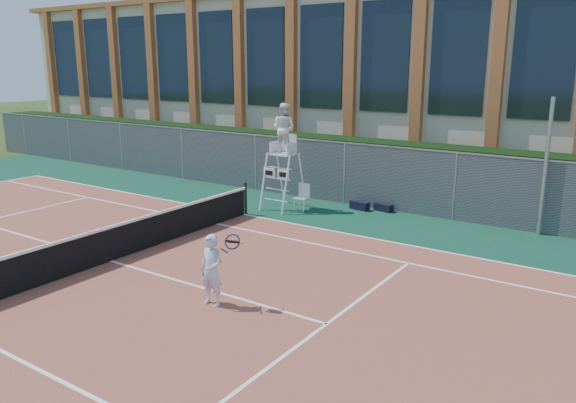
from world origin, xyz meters
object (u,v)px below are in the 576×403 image
Objects in this scene: umpire_chair at (284,131)px; tennis_player at (212,270)px; steel_pole at (546,168)px; plastic_chair at (303,195)px.

umpire_chair reaches higher than tennis_player.
steel_pole is at bearing 11.58° from umpire_chair.
plastic_chair is 8.10m from tennis_player.
umpire_chair is 2.27m from plastic_chair.
umpire_chair is (-8.05, -1.65, 0.68)m from steel_pole.
umpire_chair is at bearing 114.08° from tennis_player.
tennis_player reaches higher than plastic_chair.
plastic_chair is at bearing 4.55° from umpire_chair.
plastic_chair is at bearing -167.72° from steel_pole.
steel_pole is 1.09× the size of umpire_chair.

